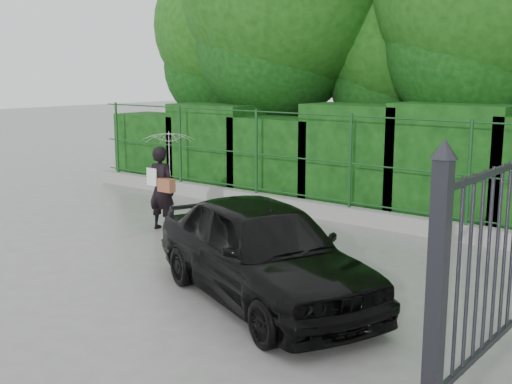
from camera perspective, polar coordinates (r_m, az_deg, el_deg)
The scene contains 7 objects.
ground at distance 9.40m, azimuth -8.28°, elevation -7.28°, with size 80.00×80.00×0.00m, color gray.
kerb at distance 12.73m, azimuth 6.70°, elevation -1.77°, with size 14.00×0.25×0.30m, color #9E9E99.
fence at distance 12.43m, azimuth 7.66°, elevation 2.83°, with size 14.13×0.06×1.80m.
hedge at distance 13.28m, azimuth 10.13°, elevation 2.63°, with size 14.20×1.20×2.29m.
gate at distance 5.92m, azimuth 17.64°, elevation -6.44°, with size 0.22×2.33×2.36m.
woman at distance 11.73m, azimuth -7.98°, elevation 2.42°, with size 0.97×0.99×1.83m.
car at distance 8.09m, azimuth 0.66°, elevation -5.22°, with size 1.56×3.88×1.32m, color black.
Camera 1 is at (6.59, -6.04, 2.88)m, focal length 45.00 mm.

